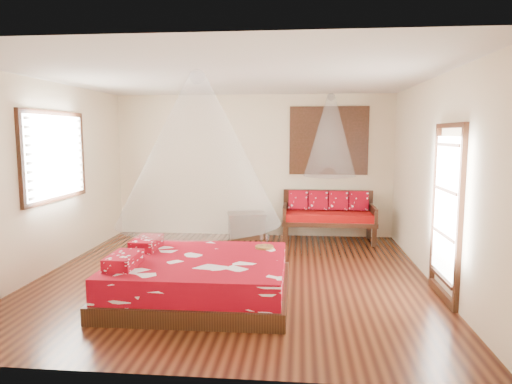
% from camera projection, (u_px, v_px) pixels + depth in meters
% --- Properties ---
extents(room, '(5.54, 5.54, 2.84)m').
position_uv_depth(room, '(233.00, 179.00, 6.38)').
color(room, black).
rests_on(room, ground).
extents(bed, '(2.19, 1.98, 0.64)m').
position_uv_depth(bed, '(199.00, 278.00, 5.67)').
color(bed, black).
rests_on(bed, floor).
extents(daybed, '(1.73, 0.77, 0.94)m').
position_uv_depth(daybed, '(328.00, 214.00, 8.70)').
color(daybed, black).
rests_on(daybed, floor).
extents(storage_chest, '(0.83, 0.68, 0.50)m').
position_uv_depth(storage_chest, '(247.00, 225.00, 8.95)').
color(storage_chest, black).
rests_on(storage_chest, floor).
extents(shutter_panel, '(1.52, 0.06, 1.32)m').
position_uv_depth(shutter_panel, '(329.00, 141.00, 8.86)').
color(shutter_panel, black).
rests_on(shutter_panel, wall_back).
extents(window_left, '(0.10, 1.74, 1.34)m').
position_uv_depth(window_left, '(55.00, 156.00, 6.79)').
color(window_left, black).
rests_on(window_left, wall_left).
extents(glazed_door, '(0.08, 1.02, 2.16)m').
position_uv_depth(glazed_door, '(446.00, 213.00, 5.57)').
color(glazed_door, black).
rests_on(glazed_door, floor).
extents(wine_tray, '(0.25, 0.25, 0.20)m').
position_uv_depth(wine_tray, '(264.00, 244.00, 6.14)').
color(wine_tray, brown).
rests_on(wine_tray, bed).
extents(mosquito_net_main, '(2.00, 2.00, 1.80)m').
position_uv_depth(mosquito_net_main, '(198.00, 149.00, 5.47)').
color(mosquito_net_main, silver).
rests_on(mosquito_net_main, ceiling).
extents(mosquito_net_daybed, '(0.95, 0.95, 1.50)m').
position_uv_depth(mosquito_net_daybed, '(330.00, 136.00, 8.38)').
color(mosquito_net_daybed, silver).
rests_on(mosquito_net_daybed, ceiling).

